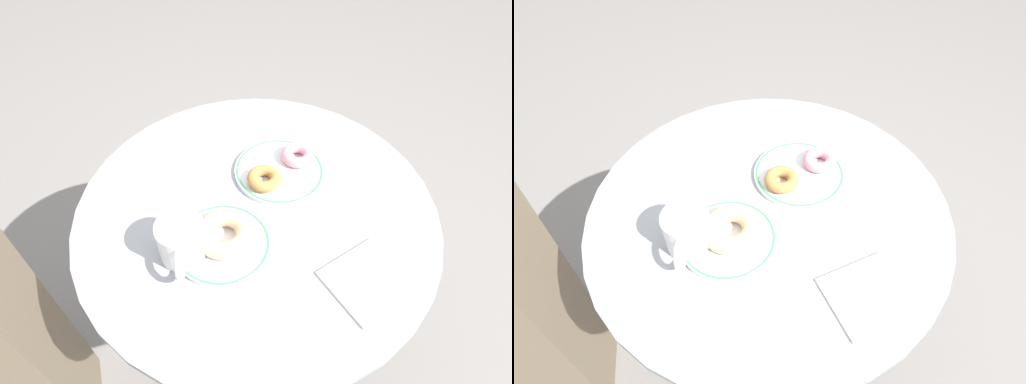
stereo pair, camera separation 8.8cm
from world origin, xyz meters
TOP-DOWN VIEW (x-y plane):
  - ground_plane at (0.00, 0.00)m, footprint 7.00×7.00m
  - cafe_table at (0.00, 0.00)m, footprint 0.75×0.75m
  - plate_left at (-0.11, -0.02)m, footprint 0.19×0.19m
  - plate_right at (0.11, 0.04)m, footprint 0.20×0.20m
  - donut_glazed at (-0.10, -0.02)m, footprint 0.16×0.16m
  - donut_pink_frosted at (0.16, 0.03)m, footprint 0.10×0.10m
  - donut_old_fashioned at (0.06, 0.03)m, footprint 0.10×0.10m
  - paper_napkin at (0.02, -0.26)m, footprint 0.16×0.15m
  - coffee_mug at (-0.18, 0.02)m, footprint 0.11×0.11m

SIDE VIEW (x-z plane):
  - ground_plane at x=0.00m, z-range -0.02..0.00m
  - cafe_table at x=0.00m, z-range 0.12..0.83m
  - paper_napkin at x=0.02m, z-range 0.70..0.71m
  - plate_left at x=-0.11m, z-range 0.71..0.72m
  - plate_right at x=0.11m, z-range 0.71..0.72m
  - donut_pink_frosted at x=0.16m, z-range 0.72..0.74m
  - donut_old_fashioned at x=0.06m, z-range 0.72..0.74m
  - donut_glazed at x=-0.10m, z-range 0.72..0.75m
  - coffee_mug at x=-0.18m, z-range 0.71..0.79m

